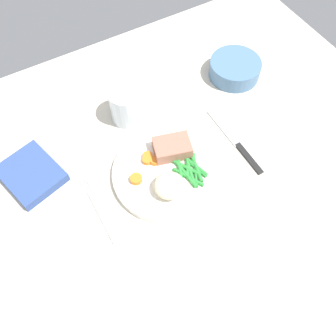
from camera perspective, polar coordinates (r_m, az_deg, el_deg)
The scene contains 11 objects.
dining_table at distance 80.22cm, azimuth -0.64°, elevation -0.80°, with size 120.00×90.00×2.00cm.
dinner_plate at distance 78.23cm, azimuth -0.00°, elevation -0.68°, with size 23.30×23.30×1.60cm, color white.
meat_portion at distance 78.75cm, azimuth 0.67°, elevation 3.18°, with size 7.91×5.61×3.18cm, color #A86B56.
mashed_potatoes at distance 73.60cm, azimuth 0.20°, elevation -2.77°, with size 6.42×6.32×3.75cm, color beige.
carrot_slices at distance 77.71cm, azimuth -3.67°, elevation 0.41°, with size 7.77×5.78×1.15cm.
green_beans at distance 77.41cm, azimuth 3.35°, elevation -0.12°, with size 6.52×10.43×0.88cm.
fork at distance 76.21cm, azimuth -10.85°, elevation -6.37°, with size 1.44×16.60×0.40cm.
knife at distance 84.73cm, azimuth 10.50°, elevation 4.07°, with size 1.70×20.50×0.64cm.
water_glass at distance 85.65cm, azimuth -6.54°, elevation 9.46°, with size 7.82×7.82×8.51cm.
salad_bowl at distance 97.08cm, azimuth 10.44°, elevation 15.17°, with size 12.92×12.92×4.35cm.
napkin at distance 82.96cm, azimuth -20.65°, elevation -0.91°, with size 10.76×12.74×2.25cm, color #334C8C.
Camera 1 is at (-19.26, -35.55, 70.29)cm, focal length 38.91 mm.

